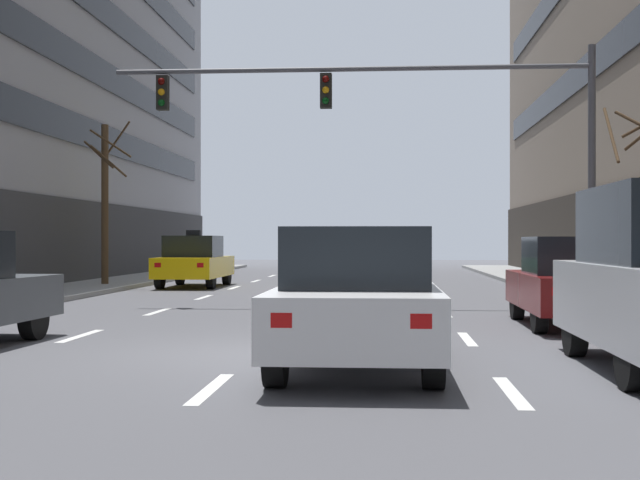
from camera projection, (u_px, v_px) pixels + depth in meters
The scene contains 30 objects.
ground_plane at pixel (253, 353), 12.46m from camera, with size 120.00×120.00×0.00m, color #515156.
lane_stripe_l1_s4 at pixel (81, 336), 14.69m from camera, with size 0.16×2.00×0.01m, color silver.
lane_stripe_l1_s5 at pixel (158, 312), 19.67m from camera, with size 0.16×2.00×0.01m, color silver.
lane_stripe_l1_s6 at pixel (204, 297), 24.66m from camera, with size 0.16×2.00×0.01m, color silver.
lane_stripe_l1_s7 at pixel (234, 288), 29.65m from camera, with size 0.16×2.00×0.01m, color silver.
lane_stripe_l1_s8 at pixel (256, 281), 34.63m from camera, with size 0.16×2.00×0.01m, color silver.
lane_stripe_l1_s9 at pixel (272, 276), 39.62m from camera, with size 0.16×2.00×0.01m, color silver.
lane_stripe_l1_s10 at pixel (285, 272), 44.61m from camera, with size 0.16×2.00×0.01m, color silver.
lane_stripe_l2_s3 at pixel (211, 388), 9.47m from camera, with size 0.16×2.00×0.01m, color silver.
lane_stripe_l2_s4 at pixel (271, 337), 14.46m from camera, with size 0.16×2.00×0.01m, color silver.
lane_stripe_l2_s5 at pixel (300, 313), 19.44m from camera, with size 0.16×2.00×0.01m, color silver.
lane_stripe_l2_s6 at pixel (317, 298), 24.43m from camera, with size 0.16×2.00×0.01m, color silver.
lane_stripe_l2_s7 at pixel (329, 288), 29.42m from camera, with size 0.16×2.00×0.01m, color silver.
lane_stripe_l2_s8 at pixel (337, 281), 34.40m from camera, with size 0.16×2.00×0.01m, color silver.
lane_stripe_l2_s9 at pixel (343, 276), 39.39m from camera, with size 0.16×2.00×0.01m, color silver.
lane_stripe_l2_s10 at pixel (348, 272), 44.38m from camera, with size 0.16×2.00×0.01m, color silver.
lane_stripe_l3_s3 at pixel (512, 392), 9.24m from camera, with size 0.16×2.00×0.01m, color silver.
lane_stripe_l3_s4 at pixel (467, 339), 14.22m from camera, with size 0.16×2.00×0.01m, color silver.
lane_stripe_l3_s5 at pixel (446, 313), 19.21m from camera, with size 0.16×2.00×0.01m, color silver.
lane_stripe_l3_s6 at pixel (433, 298), 24.20m from camera, with size 0.16×2.00×0.01m, color silver.
lane_stripe_l3_s7 at pixel (425, 288), 29.18m from camera, with size 0.16×2.00×0.01m, color silver.
lane_stripe_l3_s8 at pixel (419, 281), 34.17m from camera, with size 0.16×2.00×0.01m, color silver.
lane_stripe_l3_s9 at pixel (415, 276), 39.16m from camera, with size 0.16×2.00×0.01m, color silver.
lane_stripe_l3_s10 at pixel (411, 272), 44.14m from camera, with size 0.16×2.00×0.01m, color silver.
taxi_driving_0 at pixel (194, 262), 30.22m from camera, with size 1.95×4.66×1.93m.
car_driving_1 at pixel (379, 261), 34.56m from camera, with size 1.79×4.26×1.60m.
car_driving_2 at pixel (358, 300), 10.87m from camera, with size 1.95×4.65×1.74m.
car_parked_2 at pixel (572, 282), 16.34m from camera, with size 1.88×4.42×1.65m.
traffic_signal_0 at pixel (413, 116), 21.29m from camera, with size 11.56×0.35×6.08m.
street_tree_0 at pixel (105, 199), 29.54m from camera, with size 1.54×1.76×5.47m.
Camera 1 is at (1.85, -12.36, 1.58)m, focal length 49.88 mm.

